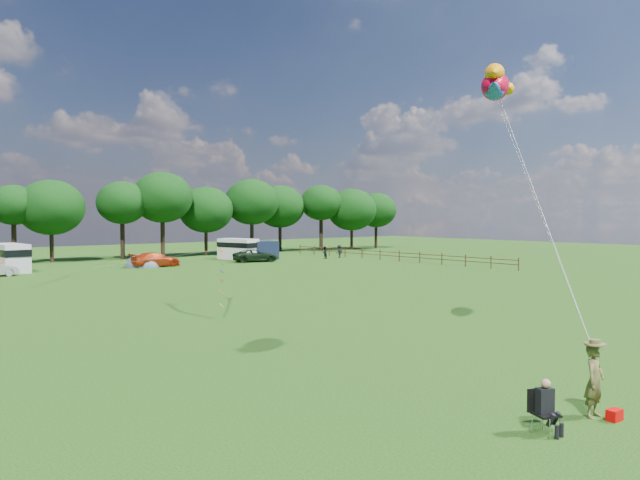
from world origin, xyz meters
TOP-DOWN VIEW (x-y plane):
  - ground_plane at (0.00, 0.00)m, footprint 180.00×180.00m
  - tree_line at (5.30, 54.99)m, footprint 102.98×10.98m
  - fence at (32.00, 34.50)m, footprint 0.12×33.12m
  - car_c at (7.99, 43.31)m, footprint 4.78×2.01m
  - car_d at (19.25, 42.45)m, footprint 5.43×3.61m
  - campervan_c at (-4.59, 46.38)m, footprint 2.47×5.31m
  - campervan_d at (19.71, 46.78)m, footprint 3.14×5.25m
  - tent_greyblue at (7.03, 44.06)m, footprint 3.52×3.86m
  - awning_navy at (22.16, 45.59)m, footprint 3.95×3.51m
  - kite_flyer at (-3.13, -6.86)m, footprint 0.73×0.52m
  - camp_chair at (-5.21, -6.67)m, footprint 0.68×0.70m
  - kite_bag at (-2.99, -7.31)m, footprint 0.41×0.29m
  - fish_kite at (2.98, 0.52)m, footprint 3.27×2.61m
  - streamer_kite_c at (-1.12, 15.18)m, footprint 3.00×4.91m
  - walker_a at (27.97, 41.12)m, footprint 0.81×0.62m
  - walker_b at (30.52, 41.41)m, footprint 1.06×0.61m

SIDE VIEW (x-z plane):
  - ground_plane at x=0.00m, z-range 0.00..0.00m
  - tent_greyblue at x=7.03m, z-range -1.29..1.33m
  - kite_bag at x=-2.99m, z-range 0.00..0.29m
  - car_d at x=19.25m, z-range 0.00..1.36m
  - fence at x=32.00m, z-range 0.10..1.30m
  - car_c at x=7.99m, z-range 0.00..1.43m
  - walker_a at x=27.97m, z-range 0.00..1.48m
  - walker_b at x=30.52m, z-range 0.00..1.54m
  - camp_chair at x=-5.21m, z-range 0.13..1.45m
  - kite_flyer at x=-3.13m, z-range 0.00..1.87m
  - awning_navy at x=22.16m, z-range 0.00..2.10m
  - campervan_d at x=19.71m, z-range 0.09..2.49m
  - campervan_c at x=-4.59m, z-range 0.10..2.65m
  - streamer_kite_c at x=-1.12m, z-range 1.04..3.81m
  - tree_line at x=5.30m, z-range 1.21..11.48m
  - fish_kite at x=2.98m, z-range 9.53..11.33m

